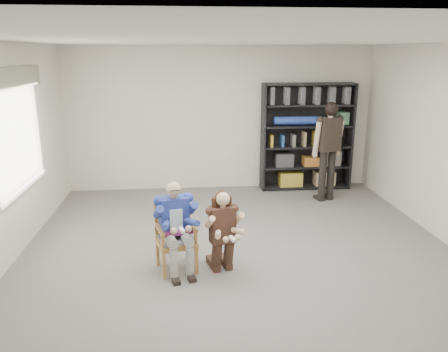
{
  "coord_description": "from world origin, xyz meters",
  "views": [
    {
      "loc": [
        -0.73,
        -5.05,
        2.65
      ],
      "look_at": [
        -0.2,
        0.6,
        1.05
      ],
      "focal_mm": 35.0,
      "sensor_mm": 36.0,
      "label": 1
    }
  ],
  "objects_px": {
    "standing_man": "(328,153)",
    "bookshelf": "(307,137)",
    "armchair": "(176,237)",
    "kneeling_woman": "(223,232)",
    "seated_man": "(176,227)"
  },
  "relations": [
    {
      "from": "standing_man",
      "to": "bookshelf",
      "type": "bearing_deg",
      "value": 84.15
    },
    {
      "from": "armchair",
      "to": "standing_man",
      "type": "height_order",
      "value": "standing_man"
    },
    {
      "from": "kneeling_woman",
      "to": "standing_man",
      "type": "xyz_separation_m",
      "value": [
        2.16,
        2.59,
        0.38
      ]
    },
    {
      "from": "seated_man",
      "to": "bookshelf",
      "type": "bearing_deg",
      "value": 37.68
    },
    {
      "from": "bookshelf",
      "to": "seated_man",
      "type": "bearing_deg",
      "value": -128.06
    },
    {
      "from": "kneeling_woman",
      "to": "armchair",
      "type": "bearing_deg",
      "value": 154.06
    },
    {
      "from": "kneeling_woman",
      "to": "standing_man",
      "type": "distance_m",
      "value": 3.39
    },
    {
      "from": "standing_man",
      "to": "kneeling_woman",
      "type": "bearing_deg",
      "value": -148.36
    },
    {
      "from": "armchair",
      "to": "standing_man",
      "type": "distance_m",
      "value": 3.72
    },
    {
      "from": "seated_man",
      "to": "standing_man",
      "type": "bearing_deg",
      "value": 27.85
    },
    {
      "from": "kneeling_woman",
      "to": "standing_man",
      "type": "height_order",
      "value": "standing_man"
    },
    {
      "from": "bookshelf",
      "to": "standing_man",
      "type": "relative_size",
      "value": 1.16
    },
    {
      "from": "seated_man",
      "to": "armchair",
      "type": "bearing_deg",
      "value": 0.0
    },
    {
      "from": "bookshelf",
      "to": "armchair",
      "type": "bearing_deg",
      "value": -128.06
    },
    {
      "from": "armchair",
      "to": "seated_man",
      "type": "xyz_separation_m",
      "value": [
        0.0,
        0.0,
        0.13
      ]
    }
  ]
}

